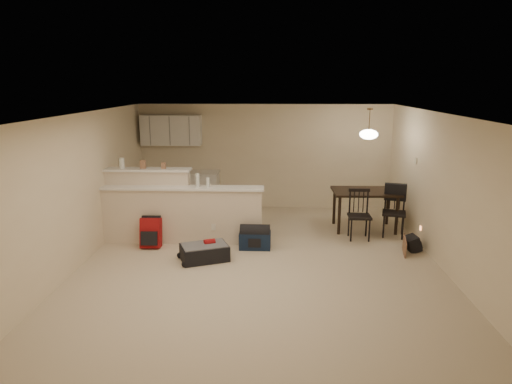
{
  "coord_description": "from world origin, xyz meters",
  "views": [
    {
      "loc": [
        0.22,
        -7.35,
        2.98
      ],
      "look_at": [
        -0.1,
        0.7,
        1.05
      ],
      "focal_mm": 32.0,
      "sensor_mm": 36.0,
      "label": 1
    }
  ],
  "objects_px": {
    "navy_duffel": "(255,240)",
    "suitcase": "(205,253)",
    "dining_table": "(365,195)",
    "pendant_lamp": "(369,134)",
    "dining_chair_near": "(360,215)",
    "dining_chair_far": "(394,212)",
    "red_backpack": "(151,233)",
    "black_daypack": "(412,244)"
  },
  "relations": [
    {
      "from": "dining_chair_near",
      "to": "pendant_lamp",
      "type": "bearing_deg",
      "value": 71.8
    },
    {
      "from": "dining_chair_near",
      "to": "dining_chair_far",
      "type": "bearing_deg",
      "value": 15.7
    },
    {
      "from": "red_backpack",
      "to": "dining_chair_near",
      "type": "bearing_deg",
      "value": 7.73
    },
    {
      "from": "suitcase",
      "to": "black_daypack",
      "type": "bearing_deg",
      "value": -12.68
    },
    {
      "from": "navy_duffel",
      "to": "black_daypack",
      "type": "relative_size",
      "value": 1.91
    },
    {
      "from": "dining_chair_near",
      "to": "black_daypack",
      "type": "relative_size",
      "value": 3.24
    },
    {
      "from": "suitcase",
      "to": "dining_table",
      "type": "bearing_deg",
      "value": 9.05
    },
    {
      "from": "dining_chair_near",
      "to": "navy_duffel",
      "type": "distance_m",
      "value": 2.12
    },
    {
      "from": "pendant_lamp",
      "to": "dining_chair_near",
      "type": "distance_m",
      "value": 1.64
    },
    {
      "from": "suitcase",
      "to": "navy_duffel",
      "type": "relative_size",
      "value": 1.37
    },
    {
      "from": "dining_chair_near",
      "to": "suitcase",
      "type": "xyz_separation_m",
      "value": [
        -2.85,
        -1.21,
        -0.35
      ]
    },
    {
      "from": "black_daypack",
      "to": "suitcase",
      "type": "bearing_deg",
      "value": 91.63
    },
    {
      "from": "dining_chair_far",
      "to": "black_daypack",
      "type": "bearing_deg",
      "value": -64.87
    },
    {
      "from": "red_backpack",
      "to": "black_daypack",
      "type": "xyz_separation_m",
      "value": [
        4.8,
        0.0,
        -0.14
      ]
    },
    {
      "from": "dining_table",
      "to": "suitcase",
      "type": "relative_size",
      "value": 1.7
    },
    {
      "from": "dining_table",
      "to": "black_daypack",
      "type": "relative_size",
      "value": 4.44
    },
    {
      "from": "pendant_lamp",
      "to": "navy_duffel",
      "type": "bearing_deg",
      "value": -150.89
    },
    {
      "from": "navy_duffel",
      "to": "red_backpack",
      "type": "bearing_deg",
      "value": -179.07
    },
    {
      "from": "dining_table",
      "to": "dining_chair_far",
      "type": "relative_size",
      "value": 1.32
    },
    {
      "from": "pendant_lamp",
      "to": "suitcase",
      "type": "xyz_separation_m",
      "value": [
        -3.07,
        -1.84,
        -1.86
      ]
    },
    {
      "from": "dining_chair_near",
      "to": "red_backpack",
      "type": "xyz_separation_m",
      "value": [
        -3.94,
        -0.61,
        -0.21
      ]
    },
    {
      "from": "pendant_lamp",
      "to": "dining_chair_far",
      "type": "height_order",
      "value": "pendant_lamp"
    },
    {
      "from": "pendant_lamp",
      "to": "red_backpack",
      "type": "relative_size",
      "value": 1.12
    },
    {
      "from": "dining_chair_near",
      "to": "dining_chair_far",
      "type": "relative_size",
      "value": 0.96
    },
    {
      "from": "dining_table",
      "to": "navy_duffel",
      "type": "distance_m",
      "value": 2.61
    },
    {
      "from": "dining_chair_near",
      "to": "dining_table",
      "type": "bearing_deg",
      "value": 71.8
    },
    {
      "from": "dining_table",
      "to": "pendant_lamp",
      "type": "bearing_deg",
      "value": 0.0
    },
    {
      "from": "dining_chair_near",
      "to": "navy_duffel",
      "type": "bearing_deg",
      "value": -162.4
    },
    {
      "from": "navy_duffel",
      "to": "suitcase",
      "type": "bearing_deg",
      "value": -143.62
    },
    {
      "from": "pendant_lamp",
      "to": "dining_chair_near",
      "type": "bearing_deg",
      "value": -108.95
    },
    {
      "from": "pendant_lamp",
      "to": "dining_chair_far",
      "type": "xyz_separation_m",
      "value": [
        0.49,
        -0.44,
        -1.48
      ]
    },
    {
      "from": "dining_table",
      "to": "black_daypack",
      "type": "height_order",
      "value": "dining_table"
    },
    {
      "from": "red_backpack",
      "to": "navy_duffel",
      "type": "bearing_deg",
      "value": -1.04
    },
    {
      "from": "suitcase",
      "to": "navy_duffel",
      "type": "height_order",
      "value": "navy_duffel"
    },
    {
      "from": "dining_table",
      "to": "dining_chair_far",
      "type": "xyz_separation_m",
      "value": [
        0.49,
        -0.44,
        -0.22
      ]
    },
    {
      "from": "pendant_lamp",
      "to": "suitcase",
      "type": "relative_size",
      "value": 0.79
    },
    {
      "from": "pendant_lamp",
      "to": "red_backpack",
      "type": "bearing_deg",
      "value": -163.42
    },
    {
      "from": "dining_table",
      "to": "pendant_lamp",
      "type": "xyz_separation_m",
      "value": [
        0.0,
        0.0,
        1.26
      ]
    },
    {
      "from": "black_daypack",
      "to": "red_backpack",
      "type": "bearing_deg",
      "value": 82.41
    },
    {
      "from": "dining_table",
      "to": "red_backpack",
      "type": "distance_m",
      "value": 4.36
    },
    {
      "from": "suitcase",
      "to": "black_daypack",
      "type": "xyz_separation_m",
      "value": [
        3.71,
        0.6,
        -0.0
      ]
    },
    {
      "from": "dining_table",
      "to": "dining_chair_near",
      "type": "bearing_deg",
      "value": -109.86
    }
  ]
}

